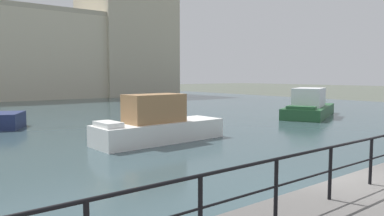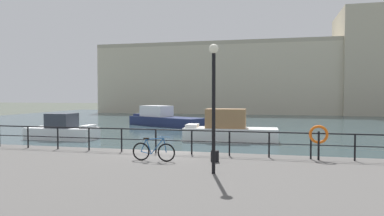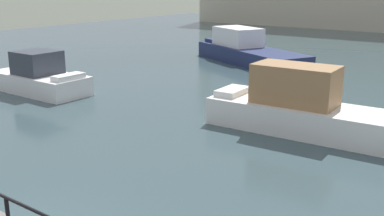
{
  "view_description": "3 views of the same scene",
  "coord_description": "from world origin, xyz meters",
  "views": [
    {
      "loc": [
        -8.24,
        -4.58,
        3.36
      ],
      "look_at": [
        0.3,
        6.43,
        2.12
      ],
      "focal_mm": 33.69,
      "sensor_mm": 36.0,
      "label": 1
    },
    {
      "loc": [
        5.16,
        -15.93,
        3.53
      ],
      "look_at": [
        0.04,
        5.35,
        2.71
      ],
      "focal_mm": 33.63,
      "sensor_mm": 36.0,
      "label": 2
    },
    {
      "loc": [
        7.97,
        -4.47,
        5.35
      ],
      "look_at": [
        1.49,
        4.35,
        2.34
      ],
      "focal_mm": 43.28,
      "sensor_mm": 36.0,
      "label": 3
    }
  ],
  "objects": [
    {
      "name": "moored_blue_motorboat",
      "position": [
        -11.37,
        9.1,
        0.75
      ],
      "size": [
        5.47,
        2.24,
        2.05
      ],
      "rotation": [
        0.0,
        0.0,
        -0.0
      ],
      "color": "white",
      "rests_on": "water_basin"
    },
    {
      "name": "moored_cabin_cruiser",
      "position": [
        -7.47,
        22.8,
        0.8
      ],
      "size": [
        9.7,
        6.63,
        2.24
      ],
      "rotation": [
        0.0,
        0.0,
        2.69
      ],
      "color": "navy",
      "rests_on": "water_basin"
    },
    {
      "name": "moored_red_daysailer",
      "position": [
        1.54,
        10.88,
        0.89
      ],
      "size": [
        7.04,
        2.48,
        2.44
      ],
      "rotation": [
        0.0,
        0.0,
        3.19
      ],
      "color": "white",
      "rests_on": "water_basin"
    }
  ]
}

